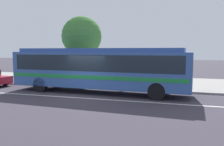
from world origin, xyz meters
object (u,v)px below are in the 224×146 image
street_tree_near_stop (82,36)px  bus_stop_sign (162,68)px  pedestrian_walking_along_curb (61,70)px  transit_bus (99,67)px  pedestrian_waiting_near_sign (123,74)px

street_tree_near_stop → bus_stop_sign: bearing=-14.8°
pedestrian_walking_along_curb → bus_stop_sign: (8.70, -1.66, 0.53)m
bus_stop_sign → transit_bus: bearing=-155.7°
pedestrian_walking_along_curb → pedestrian_waiting_near_sign: bearing=-15.4°
transit_bus → bus_stop_sign: size_ratio=5.14×
transit_bus → street_tree_near_stop: bearing=128.1°
transit_bus → street_tree_near_stop: 5.08m
pedestrian_waiting_near_sign → pedestrian_walking_along_curb: bearing=164.6°
bus_stop_sign → pedestrian_waiting_near_sign: bearing=179.6°
pedestrian_waiting_near_sign → street_tree_near_stop: size_ratio=0.30×
transit_bus → pedestrian_walking_along_curb: bearing=144.0°
pedestrian_waiting_near_sign → bus_stop_sign: (2.76, -0.02, 0.52)m
transit_bus → bus_stop_sign: bearing=24.3°
transit_bus → pedestrian_walking_along_curb: transit_bus is taller
transit_bus → pedestrian_walking_along_curb: size_ratio=7.22×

